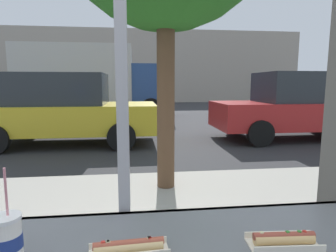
% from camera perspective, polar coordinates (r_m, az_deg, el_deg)
% --- Properties ---
extents(ground_plane, '(60.00, 60.00, 0.00)m').
position_cam_1_polar(ground_plane, '(9.28, -6.96, -0.93)').
color(ground_plane, '#2D2D30').
extents(sidewalk_strip, '(16.00, 2.80, 0.16)m').
position_cam_1_polar(sidewalk_strip, '(3.10, -7.32, -18.68)').
color(sidewalk_strip, '#9E998E').
rests_on(sidewalk_strip, ground).
extents(building_facade_far, '(28.00, 1.20, 5.85)m').
position_cam_1_polar(building_facade_far, '(24.06, -6.99, 11.71)').
color(building_facade_far, '#A89E8E').
rests_on(building_facade_far, ground).
extents(soda_cup_right, '(0.09, 0.09, 0.32)m').
position_cam_1_polar(soda_cup_right, '(1.05, -29.48, -19.32)').
color(soda_cup_right, white).
rests_on(soda_cup_right, window_counter).
extents(hotdog_tray_near, '(0.27, 0.10, 0.05)m').
position_cam_1_polar(hotdog_tray_near, '(1.03, -7.80, -22.91)').
color(hotdog_tray_near, beige).
rests_on(hotdog_tray_near, window_counter).
extents(hotdog_tray_far, '(0.25, 0.12, 0.05)m').
position_cam_1_polar(hotdog_tray_far, '(1.13, 22.09, -20.29)').
color(hotdog_tray_far, beige).
rests_on(hotdog_tray_far, window_counter).
extents(parked_car_yellow, '(4.32, 2.07, 1.75)m').
position_cam_1_polar(parked_car_yellow, '(7.49, -19.82, 3.21)').
color(parked_car_yellow, gold).
rests_on(parked_car_yellow, ground).
extents(parked_car_red, '(4.31, 1.94, 1.80)m').
position_cam_1_polar(parked_car_red, '(8.51, 24.27, 3.65)').
color(parked_car_red, red).
rests_on(parked_car_red, ground).
extents(box_truck, '(6.60, 2.44, 3.15)m').
position_cam_1_polar(box_truck, '(13.34, -14.86, 8.95)').
color(box_truck, beige).
rests_on(box_truck, ground).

